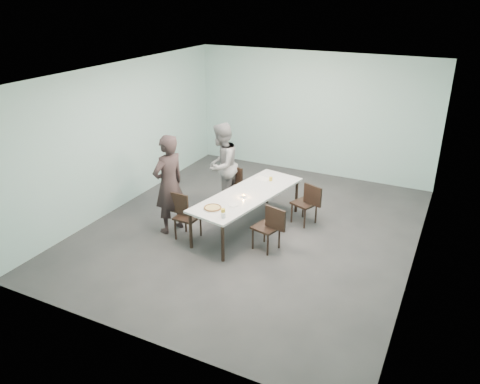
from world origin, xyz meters
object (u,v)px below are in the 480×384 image
at_px(chair_far_right, 308,201).
at_px(diner_far, 222,165).
at_px(amber_tumbler, 271,179).
at_px(side_plate, 233,205).
at_px(tealight, 243,196).
at_px(table, 248,196).
at_px(chair_near_left, 184,213).
at_px(pizza, 213,208).
at_px(water_tumbler, 223,215).
at_px(beer_glass, 223,213).
at_px(chair_far_left, 239,184).
at_px(chair_near_right, 270,225).
at_px(diner_near, 169,184).

xyz_separation_m(chair_far_right, diner_far, (-1.94, 0.06, 0.41)).
distance_m(diner_far, amber_tumbler, 1.12).
xyz_separation_m(side_plate, tealight, (0.01, 0.39, 0.02)).
height_order(table, chair_near_left, chair_near_left).
height_order(table, pizza, pizza).
bearing_deg(amber_tumbler, water_tumbler, -92.46).
height_order(chair_near_left, chair_far_right, same).
height_order(table, beer_glass, beer_glass).
relative_size(table, water_tumbler, 30.26).
xyz_separation_m(chair_far_left, tealight, (0.64, -1.08, 0.27)).
distance_m(water_tumbler, amber_tumbler, 1.89).
relative_size(side_plate, tealight, 3.21).
relative_size(chair_near_left, chair_far_right, 1.00).
distance_m(chair_near_right, diner_far, 2.17).
xyz_separation_m(pizza, side_plate, (0.26, 0.30, -0.01)).
relative_size(chair_near_left, side_plate, 4.83).
bearing_deg(beer_glass, diner_far, 118.93).
distance_m(pizza, side_plate, 0.40).
distance_m(chair_near_right, chair_far_right, 1.29).
bearing_deg(water_tumbler, pizza, 146.50).
bearing_deg(chair_far_left, table, -40.07).
xyz_separation_m(chair_near_right, beer_glass, (-0.66, -0.51, 0.32)).
xyz_separation_m(chair_far_left, amber_tumbler, (0.78, -0.10, 0.29)).
height_order(chair_far_left, water_tumbler, chair_far_left).
distance_m(chair_near_left, chair_near_right, 1.65).
bearing_deg(diner_far, tealight, 43.16).
xyz_separation_m(chair_far_right, water_tumbler, (-0.91, -1.80, 0.29)).
height_order(chair_near_right, tealight, chair_near_right).
bearing_deg(water_tumbler, chair_far_left, 109.37).
xyz_separation_m(diner_near, amber_tumbler, (1.45, 1.49, -0.17)).
xyz_separation_m(beer_glass, tealight, (-0.04, 0.89, -0.05)).
xyz_separation_m(tealight, amber_tumbler, (0.14, 0.97, 0.02)).
bearing_deg(chair_near_right, chair_far_right, -87.40).
bearing_deg(pizza, chair_near_right, 17.96).
bearing_deg(amber_tumbler, beer_glass, -93.03).
relative_size(side_plate, amber_tumbler, 2.25).
relative_size(chair_near_left, beer_glass, 5.80).
bearing_deg(table, side_plate, -90.52).
height_order(chair_near_left, diner_far, diner_far).
bearing_deg(table, diner_near, -151.47).
relative_size(tealight, amber_tumbler, 0.70).
height_order(chair_near_right, water_tumbler, chair_near_right).
bearing_deg(diner_near, chair_near_left, 88.33).
distance_m(chair_near_right, water_tumbler, 0.89).
distance_m(chair_near_left, diner_near, 0.61).
relative_size(chair_near_left, tealight, 15.54).
distance_m(chair_near_left, beer_glass, 1.06).
xyz_separation_m(chair_far_right, diner_near, (-2.28, -1.40, 0.46)).
relative_size(chair_far_left, side_plate, 4.83).
height_order(chair_far_right, side_plate, chair_far_right).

